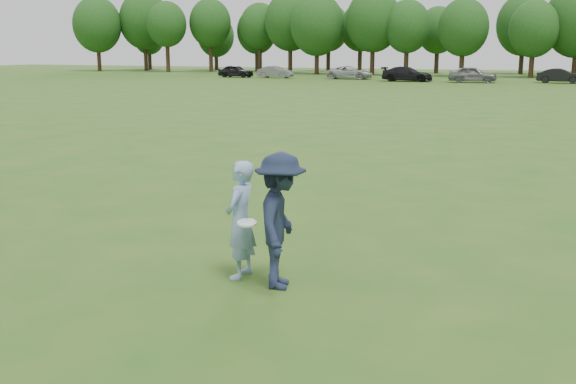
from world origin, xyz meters
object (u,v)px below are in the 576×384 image
object	(u,v)px
car_c	(350,73)
car_e	(473,74)
car_b	(275,72)
thrower	(240,220)
car_f	(560,76)
car_a	(236,71)
defender	(280,221)
car_d	(407,74)

from	to	relation	value
car_c	car_e	distance (m)	13.44
car_e	car_b	bearing A→B (deg)	77.21
thrower	car_f	world-z (taller)	thrower
car_a	car_f	world-z (taller)	car_a
defender	car_f	bearing A→B (deg)	-17.78
car_d	car_b	bearing A→B (deg)	80.39
car_b	car_a	bearing A→B (deg)	90.64
car_f	defender	bearing A→B (deg)	-178.18
defender	car_d	size ratio (longest dim) A/B	0.38
thrower	car_f	xyz separation A→B (m)	(2.78, 61.01, -0.17)
car_d	car_a	bearing A→B (deg)	83.02
car_f	car_d	bearing A→B (deg)	102.97
car_e	car_f	size ratio (longest dim) A/B	1.09
car_d	car_f	distance (m)	14.27
defender	car_e	distance (m)	59.42
car_c	car_e	bearing A→B (deg)	-105.05
car_b	car_e	xyz separation A→B (m)	(21.67, -2.04, 0.12)
defender	car_b	distance (m)	67.03
thrower	car_e	world-z (taller)	thrower
car_d	car_e	bearing A→B (deg)	-88.74
defender	car_c	distance (m)	64.59
car_e	car_a	bearing A→B (deg)	78.66
car_c	car_d	bearing A→B (deg)	-116.51
car_d	car_e	size ratio (longest dim) A/B	1.10
defender	car_e	bearing A→B (deg)	-10.31
car_c	car_f	bearing A→B (deg)	-95.45
car_b	car_f	distance (m)	29.46
car_a	defender	bearing A→B (deg)	-150.83
thrower	car_e	size ratio (longest dim) A/B	0.37
car_d	car_f	xyz separation A→B (m)	(14.09, 2.28, -0.04)
thrower	defender	size ratio (longest dim) A/B	0.90
thrower	car_e	distance (m)	59.20
defender	car_c	xyz separation A→B (m)	(-18.88, 61.76, -0.26)
thrower	car_b	size ratio (longest dim) A/B	0.43
car_b	car_f	world-z (taller)	car_f
car_a	car_c	bearing A→B (deg)	-85.20
defender	car_a	distance (m)	68.93
defender	car_b	size ratio (longest dim) A/B	0.48
car_a	car_d	size ratio (longest dim) A/B	0.81
car_e	car_f	bearing A→B (deg)	-82.88
car_a	car_d	distance (m)	20.29
car_c	thrower	bearing A→B (deg)	-167.35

